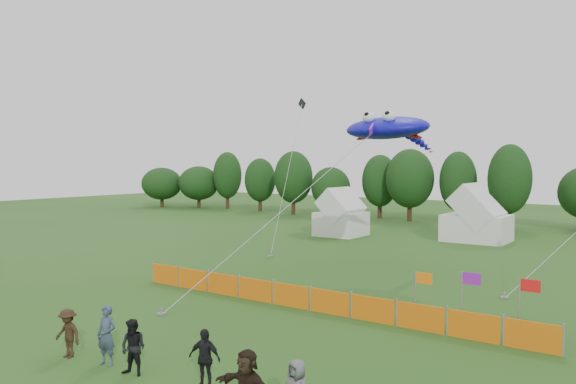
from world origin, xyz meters
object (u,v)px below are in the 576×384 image
Objects in this scene: barrier_fence at (309,299)px; spectator_d at (204,358)px; tent_left at (341,216)px; spectator_a at (107,335)px; tent_right at (477,219)px; spectator_c at (68,333)px; spectator_b at (133,348)px; stingray_kite at (390,129)px.

spectator_d is at bearing -76.18° from barrier_fence.
tent_left is 32.99m from spectator_a.
barrier_fence is 8.93m from spectator_d.
tent_left is 11.21m from tent_right.
tent_right is 3.13× the size of spectator_c.
spectator_b is 0.08× the size of stingray_kite.
stingray_kite is at bearing -92.13° from tent_right.
tent_left is at bearing 116.94° from barrier_fence.
tent_right is 34.76m from spectator_a.
stingray_kite reaches higher than tent_left.
spectator_b is (-0.23, -9.24, 0.34)m from barrier_fence.
spectator_c is at bearing -108.84° from barrier_fence.
tent_right is 2.97× the size of spectator_d.
spectator_b is 2.43m from spectator_d.
barrier_fence is 10.00m from spectator_c.
spectator_c is at bearing 170.38° from spectator_b.
stingray_kite is (2.03, 19.90, 7.55)m from spectator_c.
tent_right is (10.73, 3.23, 0.09)m from tent_left.
barrier_fence is 9.30m from spectator_a.
barrier_fence is (0.63, -25.59, -1.28)m from tent_right.
tent_right is 35.16m from spectator_c.
tent_left reaches higher than spectator_d.
spectator_a is 3.78m from spectator_d.
spectator_c is 0.07× the size of stingray_kite.
stingray_kite reaches higher than barrier_fence.
stingray_kite reaches higher than spectator_d.
tent_right is at bearing 79.71° from spectator_c.
tent_left is at bearing 98.29° from spectator_c.
barrier_fence is 13.12m from stingray_kite.
tent_left is 17.02m from stingray_kite.
spectator_a is at bearing -91.62° from tent_right.
spectator_c is at bearing -95.83° from stingray_kite.
spectator_a is at bearing 4.74° from spectator_c.
spectator_b is at bearing -91.45° from barrier_fence.
tent_left reaches higher than barrier_fence.
spectator_a is (-0.98, -34.74, -0.84)m from tent_right.
tent_right is at bearing 91.42° from barrier_fence.
stingray_kite is at bearing 79.00° from spectator_b.
stingray_kite is at bearing 85.70° from spectator_d.
spectator_b reaches higher than spectator_c.
spectator_b is (1.38, -0.09, -0.10)m from spectator_a.
tent_right is 34.84m from spectator_b.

